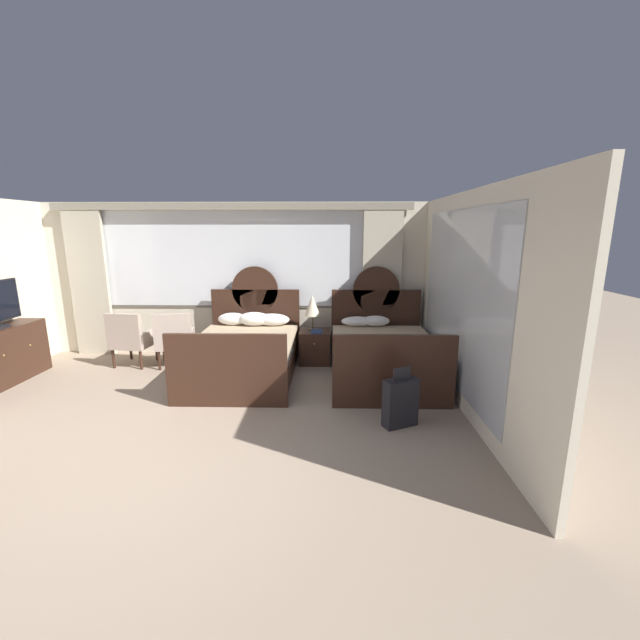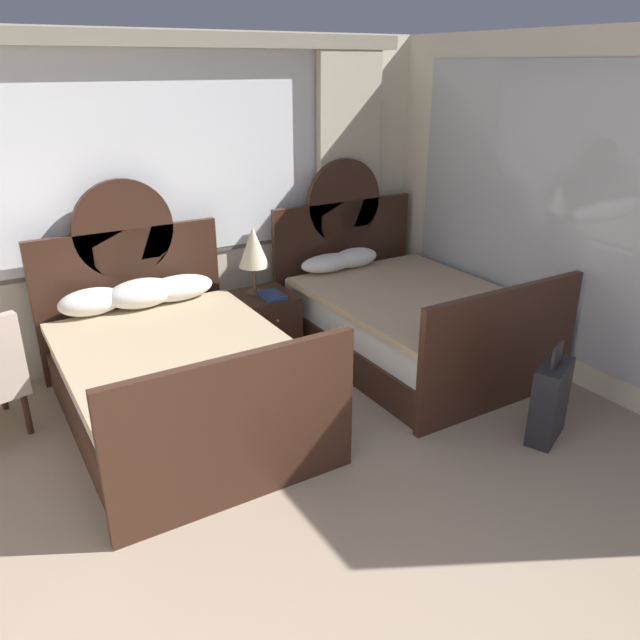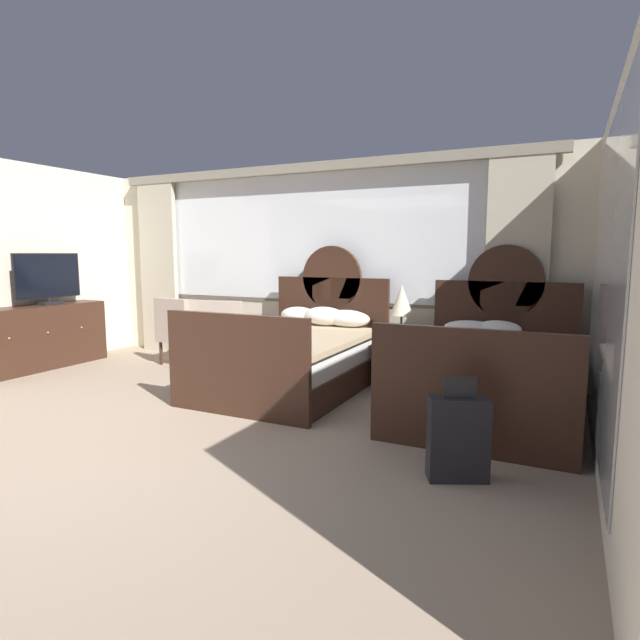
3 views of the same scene
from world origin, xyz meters
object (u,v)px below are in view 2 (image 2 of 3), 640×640
(bed_near_window, at_px, (175,373))
(book_on_nightstand, at_px, (272,296))
(table_lamp_on_nightstand, at_px, (253,248))
(nightstand_between_beds, at_px, (264,323))
(bed_near_mirror, at_px, (405,318))
(suitcase_on_floor, at_px, (550,401))

(bed_near_window, height_order, book_on_nightstand, bed_near_window)
(bed_near_window, height_order, table_lamp_on_nightstand, bed_near_window)
(bed_near_window, relative_size, table_lamp_on_nightstand, 3.67)
(nightstand_between_beds, bearing_deg, bed_near_window, -147.44)
(nightstand_between_beds, height_order, table_lamp_on_nightstand, table_lamp_on_nightstand)
(bed_near_mirror, height_order, book_on_nightstand, bed_near_mirror)
(bed_near_mirror, relative_size, suitcase_on_floor, 3.11)
(bed_near_mirror, relative_size, book_on_nightstand, 8.49)
(suitcase_on_floor, bearing_deg, bed_near_window, 142.95)
(nightstand_between_beds, height_order, suitcase_on_floor, suitcase_on_floor)
(bed_near_mirror, bearing_deg, suitcase_on_floor, -89.51)
(bed_near_mirror, relative_size, table_lamp_on_nightstand, 3.67)
(table_lamp_on_nightstand, distance_m, suitcase_on_floor, 2.69)
(suitcase_on_floor, bearing_deg, table_lamp_on_nightstand, 115.35)
(bed_near_window, relative_size, nightstand_between_beds, 3.95)
(bed_near_window, bearing_deg, table_lamp_on_nightstand, 36.22)
(bed_near_mirror, distance_m, table_lamp_on_nightstand, 1.47)
(bed_near_mirror, distance_m, suitcase_on_floor, 1.59)
(book_on_nightstand, height_order, suitcase_on_floor, suitcase_on_floor)
(nightstand_between_beds, xyz_separation_m, table_lamp_on_nightstand, (-0.04, 0.07, 0.70))
(bed_near_window, distance_m, suitcase_on_floor, 2.66)
(book_on_nightstand, distance_m, suitcase_on_floor, 2.43)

